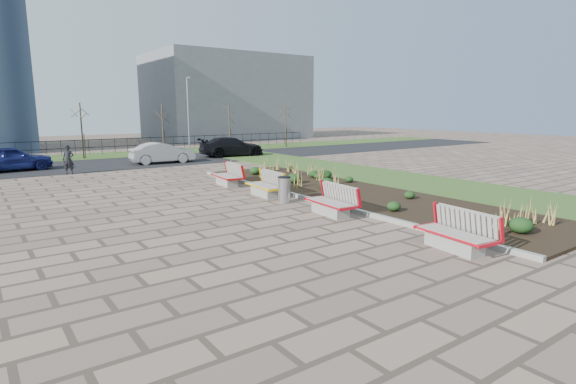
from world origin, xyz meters
TOP-DOWN VIEW (x-y plane):
  - ground at (0.00, 0.00)m, footprint 120.00×120.00m
  - planting_bed at (6.25, 5.00)m, footprint 4.50×18.00m
  - planting_curb at (3.92, 5.00)m, footprint 0.16×18.00m
  - grass_verge_near at (11.00, 5.00)m, footprint 5.00×38.00m
  - grass_verge_far at (0.00, 28.00)m, footprint 80.00×5.00m
  - road at (0.00, 22.00)m, footprint 80.00×7.00m
  - bench_a at (3.00, -2.18)m, footprint 1.14×2.19m
  - bench_b at (3.00, 2.63)m, footprint 1.08×2.17m
  - bench_c at (3.00, 6.79)m, footprint 1.06×2.16m
  - bench_d at (3.00, 10.12)m, footprint 1.11×2.18m
  - litter_bin at (2.95, 5.27)m, footprint 0.49×0.49m
  - pedestrian at (-2.38, 18.47)m, footprint 0.70×0.60m
  - car_blue at (-4.86, 21.71)m, footprint 4.44×2.15m
  - car_silver at (3.70, 20.51)m, footprint 4.26×1.79m
  - car_black at (9.64, 21.80)m, footprint 5.18×2.58m
  - tree_c at (0.00, 26.50)m, footprint 1.40×1.40m
  - tree_d at (6.00, 26.50)m, footprint 1.40×1.40m
  - tree_e at (12.00, 26.50)m, footprint 1.40×1.40m
  - tree_f at (18.00, 26.50)m, footprint 1.40×1.40m
  - lamp_east at (8.00, 26.00)m, footprint 0.24×0.60m
  - railing_fence at (0.00, 29.50)m, footprint 44.00×0.10m
  - building_grey at (20.00, 42.00)m, footprint 18.00×12.00m

SIDE VIEW (x-z plane):
  - ground at x=0.00m, z-range 0.00..0.00m
  - road at x=0.00m, z-range 0.00..0.02m
  - grass_verge_near at x=11.00m, z-range 0.00..0.04m
  - grass_verge_far at x=0.00m, z-range 0.00..0.04m
  - planting_bed at x=6.25m, z-range 0.00..0.10m
  - planting_curb at x=3.92m, z-range 0.00..0.15m
  - litter_bin at x=2.95m, z-range 0.00..0.99m
  - bench_a at x=3.00m, z-range 0.00..1.00m
  - bench_b at x=3.00m, z-range 0.00..1.00m
  - bench_c at x=3.00m, z-range 0.00..1.00m
  - bench_d at x=3.00m, z-range 0.00..1.00m
  - railing_fence at x=0.00m, z-range 0.04..1.24m
  - car_silver at x=3.70m, z-range 0.02..1.39m
  - car_black at x=9.64m, z-range 0.02..1.46m
  - car_blue at x=-4.86m, z-range 0.02..1.48m
  - pedestrian at x=-2.38m, z-range 0.00..1.63m
  - tree_c at x=0.00m, z-range 0.04..4.04m
  - tree_d at x=6.00m, z-range 0.04..4.04m
  - tree_e at x=12.00m, z-range 0.04..4.04m
  - tree_f at x=18.00m, z-range 0.04..4.04m
  - lamp_east at x=8.00m, z-range 0.04..6.04m
  - building_grey at x=20.00m, z-range 0.00..10.00m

